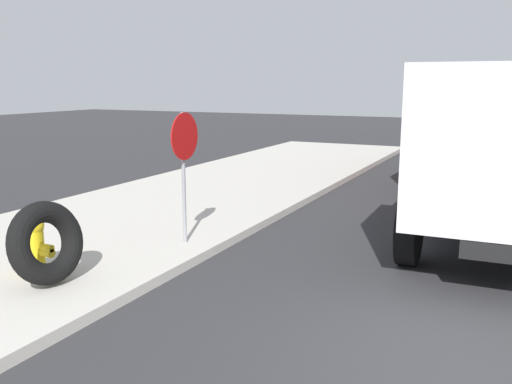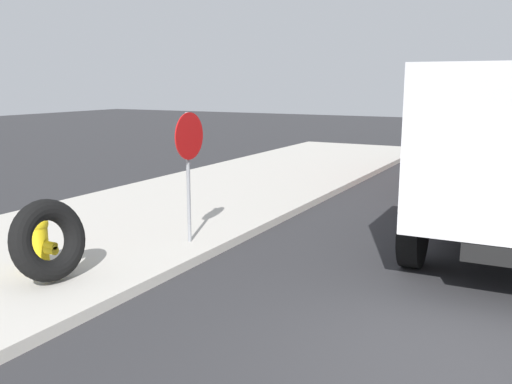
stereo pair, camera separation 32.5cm
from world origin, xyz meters
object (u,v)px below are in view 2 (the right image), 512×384
(fire_hydrant, at_px, (40,240))
(dump_truck_red, at_px, (504,123))
(loose_tire, at_px, (48,240))
(stop_sign, at_px, (189,153))

(fire_hydrant, bearing_deg, dump_truck_red, -22.70)
(loose_tire, bearing_deg, fire_hydrant, 58.67)
(fire_hydrant, relative_size, dump_truck_red, 0.11)
(loose_tire, bearing_deg, stop_sign, -13.02)
(fire_hydrant, height_order, stop_sign, stop_sign)
(stop_sign, bearing_deg, fire_hydrant, 151.80)
(fire_hydrant, height_order, loose_tire, loose_tire)
(loose_tire, distance_m, dump_truck_red, 13.16)
(dump_truck_red, bearing_deg, stop_sign, 158.53)
(fire_hydrant, distance_m, stop_sign, 2.61)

